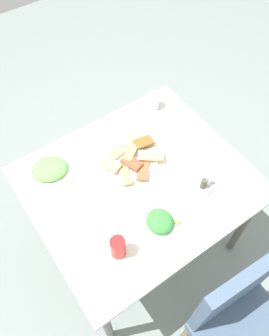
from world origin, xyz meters
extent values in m
plane|color=gray|center=(0.00, 0.00, 0.00)|extent=(6.00, 6.00, 0.00)
cube|color=silver|center=(0.00, 0.00, 0.71)|extent=(1.05, 0.92, 0.02)
cylinder|color=#535249|center=(-0.47, -0.40, 0.35)|extent=(0.04, 0.04, 0.70)
cylinder|color=#535249|center=(0.47, -0.40, 0.35)|extent=(0.04, 0.04, 0.70)
cylinder|color=#535249|center=(-0.47, 0.40, 0.35)|extent=(0.04, 0.04, 0.70)
cylinder|color=#535249|center=(0.47, 0.40, 0.35)|extent=(0.04, 0.04, 0.70)
cube|color=#485E76|center=(-0.03, 0.66, 0.70)|extent=(0.40, 0.07, 0.46)
cylinder|color=#8E6B53|center=(0.16, 0.65, 0.20)|extent=(0.03, 0.03, 0.41)
cylinder|color=#8E6B53|center=(-0.22, 0.67, 0.20)|extent=(0.03, 0.03, 0.41)
cylinder|color=white|center=(-0.04, -0.14, 0.73)|extent=(0.30, 0.30, 0.01)
cube|color=#EAB761|center=(-0.05, -0.14, 0.76)|extent=(0.11, 0.10, 0.01)
cube|color=tan|center=(0.04, -0.06, 0.74)|extent=(0.09, 0.14, 0.01)
cube|color=#D9B873|center=(-0.12, -0.21, 0.74)|extent=(0.11, 0.11, 0.01)
cube|color=tan|center=(0.03, -0.19, 0.74)|extent=(0.13, 0.07, 0.02)
cube|color=#9A5E37|center=(-0.05, -0.03, 0.74)|extent=(0.13, 0.13, 0.01)
cube|color=#DBB773|center=(-0.13, -0.07, 0.76)|extent=(0.14, 0.12, 0.01)
cube|color=#DACE80|center=(-0.07, -0.23, 0.74)|extent=(0.09, 0.05, 0.01)
cube|color=#9C5826|center=(-0.15, -0.16, 0.76)|extent=(0.11, 0.08, 0.02)
cube|color=tan|center=(0.07, -0.14, 0.76)|extent=(0.10, 0.12, 0.01)
cube|color=#E6C883|center=(0.00, -0.25, 0.74)|extent=(0.11, 0.10, 0.01)
cube|color=#C24D31|center=(-0.02, -0.09, 0.76)|extent=(0.09, 0.12, 0.01)
cylinder|color=white|center=(0.06, 0.25, 0.73)|extent=(0.23, 0.23, 0.01)
ellipsoid|color=#3C8B3D|center=(0.06, 0.25, 0.75)|extent=(0.13, 0.14, 0.07)
sphere|color=#E1CE56|center=(-0.01, 0.29, 0.75)|extent=(0.03, 0.03, 0.03)
cylinder|color=white|center=(0.33, -0.30, 0.73)|extent=(0.24, 0.24, 0.01)
ellipsoid|color=#6BB457|center=(0.33, -0.30, 0.75)|extent=(0.22, 0.21, 0.05)
cylinder|color=red|center=(0.28, 0.25, 0.79)|extent=(0.09, 0.09, 0.12)
cylinder|color=silver|center=(-0.36, -0.36, 0.77)|extent=(0.08, 0.08, 0.09)
cube|color=white|center=(0.42, -0.10, 0.73)|extent=(0.17, 0.17, 0.00)
cube|color=silver|center=(0.42, -0.11, 0.73)|extent=(0.16, 0.03, 0.00)
cube|color=silver|center=(0.42, -0.08, 0.73)|extent=(0.16, 0.05, 0.00)
cube|color=#B2B2B7|center=(-0.25, 0.21, 0.73)|extent=(0.11, 0.11, 0.01)
cylinder|color=white|center=(-0.26, 0.21, 0.77)|extent=(0.03, 0.03, 0.07)
cylinder|color=#4E4835|center=(-0.23, 0.21, 0.77)|extent=(0.03, 0.03, 0.06)
camera|label=1|loc=(0.53, 0.72, 2.16)|focal=36.49mm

